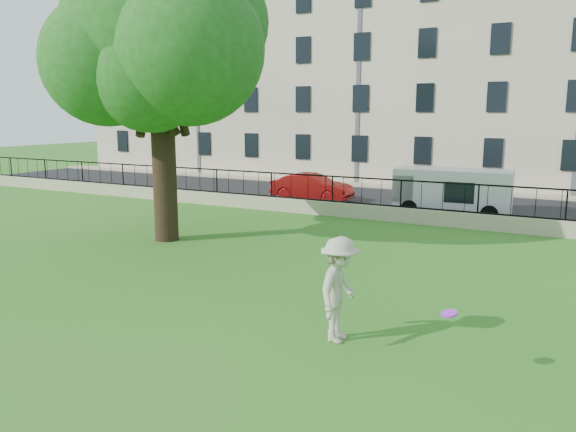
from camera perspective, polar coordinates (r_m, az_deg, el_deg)
The scene contains 11 objects.
ground at distance 12.60m, azimuth -5.03°, elevation -9.92°, with size 120.00×120.00×0.00m, color #27701A.
retaining_wall at distance 23.17m, azimuth 11.32°, elevation 0.14°, with size 50.00×0.40×0.60m, color tan.
iron_railing at distance 23.04m, azimuth 11.39°, elevation 2.23°, with size 50.00×0.05×1.13m.
street at distance 27.70m, azimuth 14.12°, elevation 1.08°, with size 60.00×9.00×0.01m, color black.
sidewalk at distance 32.71m, azimuth 16.35°, elevation 2.48°, with size 60.00×1.40×0.12m, color tan.
building_row at distance 38.07m, azimuth 18.70°, elevation 13.78°, with size 56.40×10.40×13.80m.
tree at distance 19.86m, azimuth -13.15°, elevation 17.40°, with size 8.23×6.43×10.28m.
man at distance 10.91m, azimuth 5.23°, elevation -7.45°, with size 1.33×0.77×2.07m, color #B5B093.
frisbee at distance 9.75m, azimuth 16.05°, elevation -9.49°, with size 0.27×0.27×0.03m, color #9C26DB.
red_sedan at distance 28.25m, azimuth 2.45°, elevation 2.95°, with size 1.43×4.11×1.35m, color maroon.
white_van at distance 25.00m, azimuth 16.35°, elevation 2.30°, with size 4.77×1.86×2.00m, color silver.
Camera 1 is at (6.48, -9.87, 4.39)m, focal length 35.00 mm.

